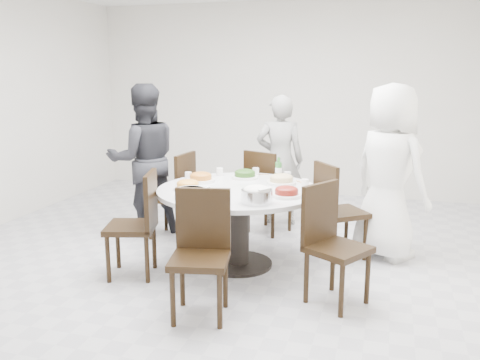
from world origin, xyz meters
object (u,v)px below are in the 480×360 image
(chair_s, at_px, (199,257))
(diner_right, at_px, (389,172))
(rice_bowl, at_px, (257,196))
(soup_bowl, at_px, (191,193))
(chair_n, at_px, (269,191))
(diner_left, at_px, (144,159))
(chair_ne, at_px, (342,210))
(diner_middle, at_px, (280,160))
(chair_sw, at_px, (131,225))
(beverage_bottle, at_px, (278,168))
(dining_table, at_px, (238,227))
(chair_nw, at_px, (171,195))
(chair_se, at_px, (338,246))

(chair_s, height_order, diner_right, diner_right)
(rice_bowl, xyz_separation_m, soup_bowl, (-0.59, 0.02, -0.02))
(chair_n, relative_size, diner_left, 0.57)
(diner_left, bearing_deg, chair_ne, 139.60)
(diner_right, bearing_deg, diner_middle, 5.57)
(chair_n, bearing_deg, soup_bowl, 99.72)
(chair_sw, xyz_separation_m, chair_s, (0.87, -0.57, 0.00))
(soup_bowl, height_order, beverage_bottle, beverage_bottle)
(dining_table, bearing_deg, beverage_bottle, 61.28)
(chair_sw, distance_m, diner_left, 1.34)
(diner_middle, xyz_separation_m, soup_bowl, (-0.37, -1.90, 0.02))
(chair_nw, bearing_deg, chair_se, 64.92)
(dining_table, distance_m, chair_se, 1.12)
(chair_sw, height_order, soup_bowl, chair_sw)
(chair_s, bearing_deg, dining_table, 79.76)
(chair_s, relative_size, chair_se, 1.00)
(chair_n, distance_m, chair_nw, 1.11)
(chair_n, xyz_separation_m, chair_sw, (-0.89, -1.59, 0.00))
(chair_sw, bearing_deg, chair_nw, 170.05)
(dining_table, xyz_separation_m, soup_bowl, (-0.29, -0.43, 0.41))
(chair_ne, height_order, beverage_bottle, beverage_bottle)
(chair_s, distance_m, beverage_bottle, 1.62)
(dining_table, xyz_separation_m, diner_middle, (0.07, 1.46, 0.40))
(rice_bowl, bearing_deg, chair_n, 99.35)
(diner_right, relative_size, rice_bowl, 6.60)
(chair_sw, relative_size, diner_middle, 0.62)
(chair_ne, bearing_deg, diner_left, 48.08)
(chair_ne, bearing_deg, chair_n, 19.28)
(beverage_bottle, bearing_deg, dining_table, -118.72)
(chair_n, distance_m, soup_bowl, 1.59)
(chair_s, relative_size, diner_left, 0.57)
(chair_se, height_order, rice_bowl, chair_se)
(chair_ne, distance_m, diner_right, 0.58)
(chair_ne, xyz_separation_m, chair_n, (-0.86, 0.58, 0.00))
(dining_table, distance_m, chair_ne, 1.04)
(chair_nw, bearing_deg, chair_sw, 11.14)
(diner_left, distance_m, beverage_bottle, 1.60)
(rice_bowl, bearing_deg, chair_se, -7.48)
(chair_s, distance_m, diner_left, 2.25)
(chair_se, bearing_deg, chair_sw, 119.27)
(chair_se, relative_size, beverage_bottle, 4.24)
(chair_ne, xyz_separation_m, beverage_bottle, (-0.63, -0.02, 0.39))
(chair_sw, height_order, chair_se, same)
(diner_right, bearing_deg, soup_bowl, 72.36)
(chair_nw, relative_size, soup_bowl, 3.74)
(diner_right, relative_size, beverage_bottle, 7.61)
(chair_sw, bearing_deg, chair_ne, 104.35)
(chair_s, bearing_deg, chair_sw, 135.66)
(diner_right, xyz_separation_m, diner_middle, (-1.25, 0.81, -0.08))
(chair_sw, bearing_deg, diner_middle, 139.17)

